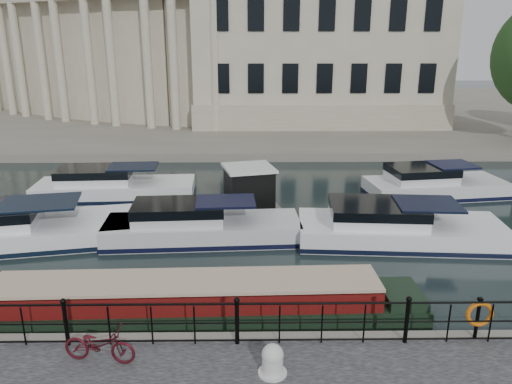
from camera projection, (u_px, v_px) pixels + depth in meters
ground_plane at (239, 314)px, 14.17m from camera, size 160.00×160.00×0.00m
far_bank at (247, 111)px, 51.33m from camera, size 120.00×42.00×0.55m
railing at (237, 319)px, 11.66m from camera, size 24.14×0.14×1.22m
civic_building at (235, 43)px, 45.21m from camera, size 53.55×31.84×16.85m
bicycle at (99, 344)px, 11.08m from camera, size 1.72×0.83×0.87m
mooring_bollard at (273, 360)px, 10.69m from camera, size 0.63×0.63×0.71m
life_ring_post at (479, 315)px, 11.80m from camera, size 0.67×0.19×1.09m
narrowboat at (188, 307)px, 13.81m from camera, size 13.23×2.12×1.49m
harbour_hut at (249, 192)px, 22.12m from camera, size 3.35×3.00×2.18m
cabin_cruisers at (218, 215)px, 20.93m from camera, size 26.57×9.93×1.99m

